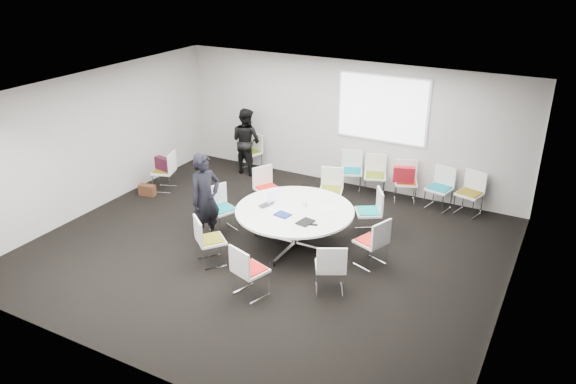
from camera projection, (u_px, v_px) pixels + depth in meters
The scene contains 31 objects.
room_shell at pixel (271, 178), 9.48m from camera, with size 8.08×7.08×2.88m.
conference_table at pixel (295, 220), 9.97m from camera, with size 2.10×2.10×0.73m.
projection_screen at pixel (382, 109), 11.78m from camera, with size 1.90×0.03×1.35m, color white.
chair_ring_a at pixel (371, 250), 9.47m from camera, with size 0.58×0.59×0.88m.
chair_ring_b at pixel (368, 220), 10.52m from camera, with size 0.62×0.63×0.88m.
chair_ring_c at pixel (331, 198), 11.44m from camera, with size 0.57×0.56×0.88m.
chair_ring_d at pixel (268, 197), 11.51m from camera, with size 0.61×0.62×0.88m.
chair_ring_e at pixel (222, 217), 10.62m from camera, with size 0.59×0.60×0.88m.
chair_ring_f at pixel (211, 249), 9.51m from camera, with size 0.64×0.64×0.88m.
chair_ring_g at pixel (250, 280), 8.64m from camera, with size 0.58×0.57×0.88m.
chair_ring_h at pixel (330, 276), 8.74m from camera, with size 0.62×0.61×0.88m.
chair_back_a at pixel (351, 179), 12.40m from camera, with size 0.59×0.58×0.88m.
chair_back_b at pixel (375, 183), 12.16m from camera, with size 0.58×0.58×0.88m.
chair_back_c at pixel (405, 190), 11.84m from camera, with size 0.59×0.58×0.88m.
chair_back_d at pixel (439, 196), 11.52m from camera, with size 0.55×0.54×0.88m.
chair_back_e at pixel (469, 201), 11.29m from camera, with size 0.56×0.55×0.88m.
chair_spare_left at pixel (165, 178), 12.41m from camera, with size 0.57×0.58×0.88m.
chair_person_back at pixel (251, 159), 13.53m from camera, with size 0.57×0.57×0.88m.
person_main at pixel (205, 199), 9.99m from camera, with size 0.62×0.41×1.70m, color black.
person_back at pixel (246, 141), 13.20m from camera, with size 0.76×0.60×1.57m, color black.
laptop at pixel (268, 205), 10.02m from camera, with size 0.32×0.20×0.03m, color #333338.
laptop_lid at pixel (273, 196), 10.11m from camera, with size 0.30×0.02×0.22m, color silver.
notebook_black at pixel (305, 222), 9.41m from camera, with size 0.22×0.30×0.02m, color black.
tablet_folio at pixel (283, 215), 9.67m from camera, with size 0.26×0.20×0.03m, color navy.
papers_right at pixel (330, 208), 9.92m from camera, with size 0.30×0.21×0.00m, color white.
papers_front at pixel (326, 221), 9.47m from camera, with size 0.30×0.21×0.00m, color silver.
cup at pixel (305, 204), 9.99m from camera, with size 0.08×0.08×0.09m, color white.
phone at pixel (313, 225), 9.34m from camera, with size 0.14×0.07×0.01m, color black.
maroon_bag at pixel (163, 164), 12.27m from camera, with size 0.40×0.14×0.28m, color #411125.
brown_bag at pixel (147, 190), 12.20m from camera, with size 0.36×0.16×0.24m, color #482817.
red_jacket at pixel (404, 174), 11.49m from camera, with size 0.44×0.10×0.35m, color #AF1521.
Camera 1 is at (4.51, -7.60, 4.99)m, focal length 35.00 mm.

